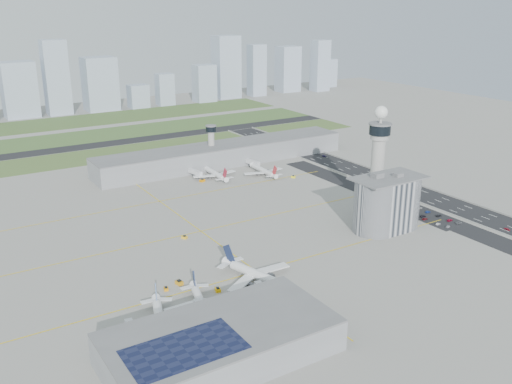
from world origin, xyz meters
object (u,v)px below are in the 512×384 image
airplane_near_a (159,316)px  car_lot_6 (459,223)px  car_hw_1 (390,183)px  airplane_far_b (263,167)px  car_lot_2 (425,219)px  car_lot_0 (448,227)px  car_lot_10 (419,208)px  car_lot_4 (408,212)px  jet_bridge_far_1 (247,162)px  tug_3 (184,237)px  tug_1 (166,288)px  secondary_tower (211,142)px  admin_building (387,203)px  car_lot_5 (399,208)px  tug_2 (218,289)px  tug_5 (293,177)px  car_lot_11 (415,206)px  control_tower (378,153)px  tug_4 (202,180)px  car_lot_9 (428,212)px  jet_bridge_near_0 (135,343)px  airplane_far_a (214,170)px  jet_bridge_far_0 (190,172)px  jet_bridge_near_2 (269,301)px  car_lot_3 (423,216)px  car_lot_1 (438,224)px  airplane_near_b (201,300)px  car_lot_7 (450,220)px  car_hw_0 (507,229)px  jet_bridge_near_1 (207,321)px  tug_0 (179,282)px  car_hw_4 (272,143)px  airplane_near_c (259,270)px  car_hw_2 (324,156)px

airplane_near_a → car_lot_6: bearing=111.8°
car_hw_1 → airplane_far_b: bearing=136.3°
car_lot_2 → car_lot_0: bearing=-179.5°
airplane_far_b → car_lot_10: bearing=-156.9°
car_lot_4 → jet_bridge_far_1: bearing=18.7°
tug_3 → tug_1: bearing=24.4°
airplane_far_b → secondary_tower: bearing=27.1°
admin_building → car_lot_5: (30.04, 18.32, -14.66)m
tug_2 → tug_5: 179.15m
car_lot_11 → control_tower: bearing=60.6°
tug_4 → car_lot_6: (90.89, -153.01, -0.46)m
tug_4 → car_lot_9: 158.42m
tug_2 → jet_bridge_far_1: bearing=-108.9°
jet_bridge_near_0 → car_lot_2: (194.95, 36.44, -2.30)m
airplane_far_a → car_lot_10: 149.94m
jet_bridge_far_0 → car_lot_0: jet_bridge_far_0 is taller
jet_bridge_near_2 → airplane_far_b: bearing=-21.8°
airplane_far_a → car_lot_3: bearing=-151.2°
tug_4 → car_lot_1: size_ratio=1.06×
admin_building → car_lot_5: admin_building is taller
tug_3 → jet_bridge_far_0: bearing=-149.5°
secondary_tower → airplane_near_b: 227.07m
car_lot_7 → car_hw_1: bearing=-23.5°
car_hw_0 → car_hw_1: (5.44, 98.59, 0.00)m
car_lot_4 → car_lot_11: (10.76, 4.85, 0.06)m
car_lot_0 → car_lot_5: 36.65m
jet_bridge_near_2 → tug_2: jet_bridge_near_2 is taller
airplane_far_b → car_hw_0: (58.89, -166.55, -4.72)m
control_tower → car_hw_1: (42.59, 29.65, -34.42)m
tug_5 → car_lot_4: 98.83m
jet_bridge_near_1 → car_lot_0: bearing=-72.9°
car_lot_0 → jet_bridge_near_0: bearing=88.1°
tug_0 → car_hw_4: tug_0 is taller
tug_2 → car_lot_3: 150.38m
airplane_far_b → tug_0: 180.44m
airplane_near_a → car_lot_10: bearing=120.5°
tug_0 → control_tower: bearing=-179.7°
airplane_near_c → car_hw_0: (154.18, -20.63, -5.78)m
admin_building → tug_4: (-49.02, 135.33, -14.25)m
tug_3 → car_lot_3: bearing=128.8°
admin_building → tug_3: (-104.37, 47.46, -14.42)m
car_lot_1 → car_lot_11: car_lot_11 is taller
jet_bridge_near_2 → car_hw_4: (161.72, 243.28, -2.25)m
airplane_near_a → tug_3: size_ratio=12.76×
airplane_near_a → airplane_near_b: 20.49m
tug_4 → car_lot_7: size_ratio=0.85×
tug_4 → car_lot_2: size_ratio=0.91×
jet_bridge_far_0 → car_hw_2: 119.93m
car_hw_1 → jet_bridge_far_0: bearing=142.9°
control_tower → jet_bridge_near_0: (-185.00, -69.00, -32.19)m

